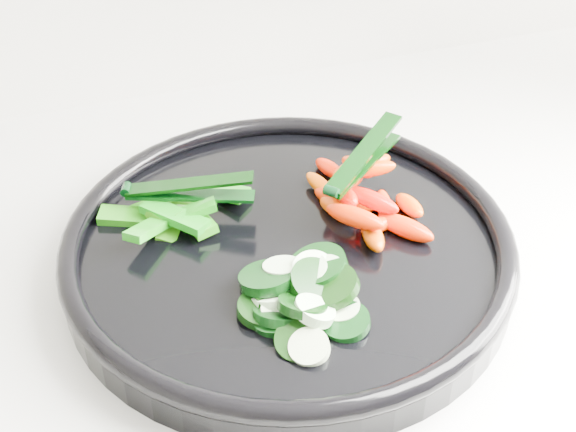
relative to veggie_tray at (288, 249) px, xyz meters
name	(u,v)px	position (x,y,z in m)	size (l,w,h in m)	color
veggie_tray	(288,249)	(0.00, 0.00, 0.00)	(0.47, 0.47, 0.04)	black
cucumber_pile	(296,295)	(-0.02, -0.07, 0.01)	(0.11, 0.12, 0.04)	black
carrot_pile	(362,197)	(0.07, 0.02, 0.02)	(0.09, 0.15, 0.05)	#FF4300
pepper_pile	(175,212)	(-0.08, 0.06, 0.01)	(0.14, 0.10, 0.04)	#25700A
tong_carrot	(362,160)	(0.08, 0.03, 0.05)	(0.10, 0.08, 0.02)	black
tong_pepper	(186,189)	(-0.07, 0.07, 0.03)	(0.11, 0.05, 0.02)	black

